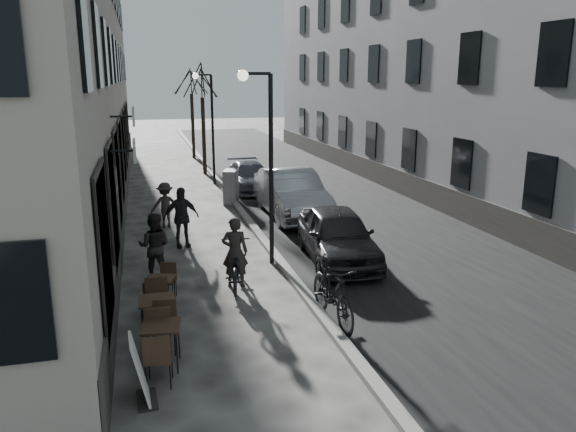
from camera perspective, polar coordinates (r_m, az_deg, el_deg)
name	(u,v)px	position (r m, az deg, el deg)	size (l,w,h in m)	color
ground	(351,372)	(10.05, 6.40, -15.47)	(120.00, 120.00, 0.00)	#373432
road	(304,187)	(25.63, 1.68, 2.92)	(7.30, 60.00, 0.00)	black
kerb	(225,190)	(24.86, -6.43, 2.62)	(0.25, 60.00, 0.12)	slate
building_right	(422,7)	(27.91, 13.42, 19.96)	(4.00, 35.00, 16.00)	gray
streetlamp_near	(264,147)	(14.57, -2.41, 7.02)	(0.90, 0.28, 5.09)	black
streetlamp_far	(209,116)	(26.37, -8.08, 10.02)	(0.90, 0.28, 5.09)	black
tree_near	(202,82)	(29.30, -8.75, 13.33)	(2.40, 2.40, 5.70)	black
tree_far	(191,81)	(35.28, -9.83, 13.37)	(2.40, 2.40, 5.70)	black
bistro_set_a	(162,342)	(10.16, -12.71, -12.34)	(0.72, 1.63, 0.94)	#322116
bistro_set_b	(158,315)	(11.16, -13.09, -9.76)	(0.69, 1.66, 0.98)	#322116
bistro_set_c	(161,289)	(12.63, -12.76, -7.29)	(0.77, 1.43, 0.81)	#322116
sign_board	(141,376)	(9.27, -14.68, -15.47)	(0.40, 0.64, 1.08)	black
utility_cabinet	(231,187)	(22.40, -5.82, 2.97)	(0.49, 0.90, 1.34)	slate
bicycle	(235,265)	(13.57, -5.39, -5.00)	(0.70, 2.00, 1.05)	black
cyclist_rider	(235,252)	(13.47, -5.42, -3.65)	(0.63, 0.41, 1.72)	#262321
pedestrian_near	(154,246)	(14.30, -13.41, -2.99)	(0.82, 0.64, 1.69)	black
pedestrian_mid	(165,205)	(19.16, -12.35, 1.10)	(0.98, 0.56, 1.52)	#2D2A27
pedestrian_far	(181,217)	(16.78, -10.80, -0.13)	(1.06, 0.44, 1.81)	black
car_near	(337,235)	(15.34, 5.05, -1.94)	(1.73, 4.29, 1.46)	black
car_mid	(292,194)	(20.15, 0.38, 2.28)	(1.77, 5.08, 1.67)	#9EA0A6
car_far	(250,177)	(25.00, -3.88, 4.03)	(1.71, 4.21, 1.22)	#3D4049
moped	(333,292)	(11.57, 4.56, -7.73)	(0.61, 2.18, 1.31)	black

